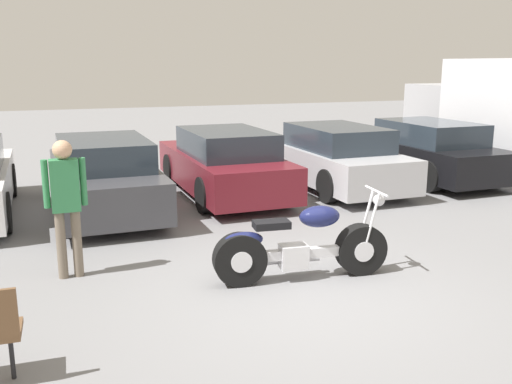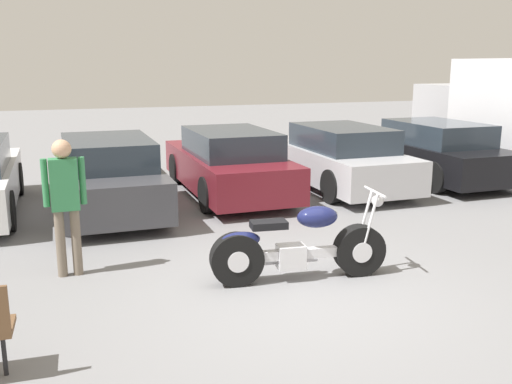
{
  "view_description": "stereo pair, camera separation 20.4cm",
  "coord_description": "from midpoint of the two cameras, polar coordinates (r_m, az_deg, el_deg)",
  "views": [
    {
      "loc": [
        -2.8,
        -5.63,
        2.65
      ],
      "look_at": [
        0.04,
        1.82,
        0.85
      ],
      "focal_mm": 40.0,
      "sensor_mm": 36.0,
      "label": 1
    },
    {
      "loc": [
        -2.61,
        -5.71,
        2.65
      ],
      "look_at": [
        0.04,
        1.82,
        0.85
      ],
      "focal_mm": 40.0,
      "sensor_mm": 36.0,
      "label": 2
    }
  ],
  "objects": [
    {
      "name": "ground_plane",
      "position": [
        6.82,
        4.34,
        -10.21
      ],
      "size": [
        60.0,
        60.0,
        0.0
      ],
      "primitive_type": "plane",
      "color": "slate"
    },
    {
      "name": "motorcycle",
      "position": [
        7.13,
        3.62,
        -5.51
      ],
      "size": [
        2.25,
        0.71,
        1.1
      ],
      "color": "black",
      "rests_on": "ground_plane"
    },
    {
      "name": "parked_car_dark_grey",
      "position": [
        10.81,
        -15.54,
        1.59
      ],
      "size": [
        1.79,
        4.5,
        1.36
      ],
      "color": "#3D3D42",
      "rests_on": "ground_plane"
    },
    {
      "name": "parked_car_maroon",
      "position": [
        11.73,
        -3.76,
        2.88
      ],
      "size": [
        1.79,
        4.5,
        1.36
      ],
      "color": "maroon",
      "rests_on": "ground_plane"
    },
    {
      "name": "parked_car_silver",
      "position": [
        12.57,
        7.16,
        3.47
      ],
      "size": [
        1.79,
        4.5,
        1.36
      ],
      "color": "#BCBCC1",
      "rests_on": "ground_plane"
    },
    {
      "name": "parked_car_black",
      "position": [
        13.94,
        15.99,
        3.99
      ],
      "size": [
        1.79,
        4.5,
        1.36
      ],
      "color": "black",
      "rests_on": "ground_plane"
    },
    {
      "name": "person_standing",
      "position": [
        7.45,
        -19.24,
        -0.46
      ],
      "size": [
        0.52,
        0.23,
        1.75
      ],
      "color": "#726656",
      "rests_on": "ground_plane"
    }
  ]
}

